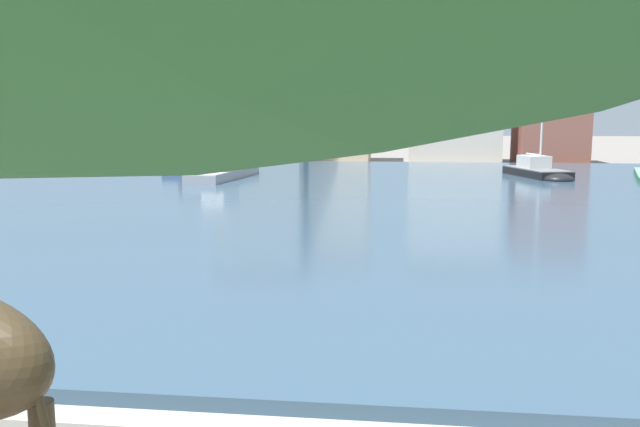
{
  "coord_description": "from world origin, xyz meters",
  "views": [
    {
      "loc": [
        0.03,
        1.37,
        3.95
      ],
      "look_at": [
        -1.37,
        13.27,
        2.2
      ],
      "focal_mm": 36.83,
      "sensor_mm": 36.0,
      "label": 1
    }
  ],
  "objects": [
    {
      "name": "harbor_water",
      "position": [
        0.0,
        32.7,
        0.17
      ],
      "size": [
        77.38,
        46.85,
        0.34
      ],
      "primitive_type": "cube",
      "color": "#334C60",
      "rests_on": "ground"
    },
    {
      "name": "townhouse_end_terrace",
      "position": [
        12.94,
        59.89,
        4.5
      ],
      "size": [
        5.57,
        6.08,
        8.96
      ],
      "color": "#8E5142",
      "rests_on": "ground"
    },
    {
      "name": "sailboat_navy",
      "position": [
        -13.64,
        46.09,
        0.62
      ],
      "size": [
        2.49,
        9.17,
        8.11
      ],
      "color": "navy",
      "rests_on": "ground"
    },
    {
      "name": "townhouse_corner_house",
      "position": [
        4.92,
        60.63,
        5.14
      ],
      "size": [
        7.88,
        5.57,
        10.24
      ],
      "color": "beige",
      "rests_on": "ground"
    },
    {
      "name": "townhouse_narrow_midrow",
      "position": [
        -5.1,
        61.11,
        4.93
      ],
      "size": [
        5.29,
        6.18,
        9.83
      ],
      "color": "#C6B293",
      "rests_on": "ground"
    },
    {
      "name": "sailboat_black",
      "position": [
        8.72,
        42.86,
        0.57
      ],
      "size": [
        3.5,
        6.62,
        8.07
      ],
      "color": "black",
      "rests_on": "ground"
    },
    {
      "name": "townhouse_tall_gabled",
      "position": [
        -11.94,
        58.82,
        5.41
      ],
      "size": [
        7.73,
        6.58,
        10.79
      ],
      "color": "gray",
      "rests_on": "ground"
    },
    {
      "name": "sailboat_grey",
      "position": [
        -10.25,
        40.13,
        0.66
      ],
      "size": [
        2.78,
        8.76,
        6.32
      ],
      "color": "#939399",
      "rests_on": "ground"
    }
  ]
}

